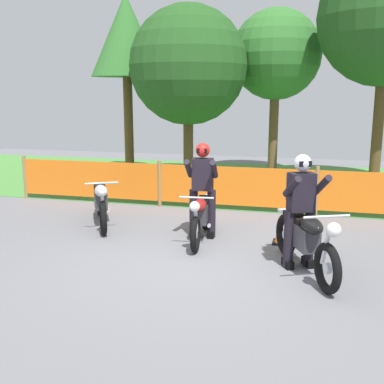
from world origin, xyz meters
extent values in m
cube|color=slate|center=(0.00, 0.00, -0.01)|extent=(24.00, 24.00, 0.02)
cube|color=#4C8C3D|center=(0.00, 6.66, 0.01)|extent=(24.00, 6.92, 0.01)
cylinder|color=#997547|center=(-5.15, 3.19, 0.53)|extent=(0.08, 0.08, 1.05)
cylinder|color=#997547|center=(-1.72, 3.19, 0.53)|extent=(0.08, 0.08, 1.05)
cylinder|color=#997547|center=(1.72, 3.19, 0.53)|extent=(0.08, 0.08, 1.05)
cube|color=orange|center=(-3.44, 3.19, 0.54)|extent=(3.36, 0.02, 0.85)
cube|color=orange|center=(0.00, 3.19, 0.54)|extent=(3.36, 0.02, 0.85)
cylinder|color=brown|center=(-3.95, 7.02, 1.50)|extent=(0.28, 0.28, 3.00)
cone|color=#33702D|center=(-3.95, 7.02, 4.20)|extent=(2.16, 2.16, 2.40)
cylinder|color=brown|center=(-1.83, 6.23, 1.06)|extent=(0.28, 0.28, 2.12)
sphere|color=#23511E|center=(-1.83, 6.23, 3.27)|extent=(3.26, 3.26, 3.26)
cylinder|color=brown|center=(0.42, 7.93, 1.35)|extent=(0.28, 0.28, 2.70)
sphere|color=#33702D|center=(0.42, 7.93, 3.63)|extent=(2.67, 2.67, 2.67)
cylinder|color=brown|center=(3.24, 6.50, 1.59)|extent=(0.28, 0.28, 3.18)
torus|color=black|center=(1.84, -0.79, 0.34)|extent=(0.38, 0.66, 0.67)
cylinder|color=silver|center=(1.84, -0.79, 0.34)|extent=(0.12, 0.16, 0.15)
torus|color=black|center=(1.24, 0.55, 0.34)|extent=(0.38, 0.66, 0.67)
cylinder|color=silver|center=(1.24, 0.55, 0.34)|extent=(0.12, 0.16, 0.15)
cube|color=#38383D|center=(1.52, -0.07, 0.52)|extent=(0.49, 0.68, 0.34)
ellipsoid|color=black|center=(1.62, -0.29, 0.75)|extent=(0.45, 0.60, 0.23)
cube|color=black|center=(1.41, 0.17, 0.72)|extent=(0.45, 0.63, 0.10)
cube|color=silver|center=(1.24, 0.55, 0.70)|extent=(0.31, 0.41, 0.04)
cylinder|color=silver|center=(1.81, -0.73, 0.64)|extent=(0.15, 0.25, 0.60)
sphere|color=white|center=(1.88, -0.89, 0.88)|extent=(0.25, 0.25, 0.19)
cylinder|color=silver|center=(1.80, -0.69, 1.00)|extent=(0.59, 0.29, 0.03)
cylinder|color=silver|center=(1.52, 0.27, 0.27)|extent=(0.30, 0.56, 0.07)
torus|color=black|center=(-2.03, 0.85, 0.32)|extent=(0.39, 0.61, 0.63)
cylinder|color=silver|center=(-2.03, 0.85, 0.32)|extent=(0.12, 0.15, 0.14)
torus|color=black|center=(-2.68, 2.08, 0.32)|extent=(0.39, 0.61, 0.63)
cylinder|color=silver|center=(-2.68, 2.08, 0.32)|extent=(0.12, 0.15, 0.14)
cube|color=#38383D|center=(-2.38, 1.51, 0.50)|extent=(0.49, 0.64, 0.32)
ellipsoid|color=#B7B7C1|center=(-2.27, 1.31, 0.71)|extent=(0.45, 0.57, 0.22)
cube|color=black|center=(-2.50, 1.73, 0.68)|extent=(0.45, 0.59, 0.10)
cube|color=silver|center=(-2.68, 2.08, 0.66)|extent=(0.31, 0.39, 0.04)
cylinder|color=silver|center=(-2.06, 0.90, 0.60)|extent=(0.16, 0.23, 0.56)
sphere|color=white|center=(-1.99, 0.76, 0.83)|extent=(0.24, 0.24, 0.18)
cylinder|color=silver|center=(-2.08, 0.94, 0.94)|extent=(0.54, 0.30, 0.03)
cylinder|color=silver|center=(-2.40, 1.84, 0.25)|extent=(0.31, 0.51, 0.07)
torus|color=black|center=(-0.18, 0.34, 0.30)|extent=(0.16, 0.61, 0.60)
cylinder|color=silver|center=(-0.18, 0.34, 0.30)|extent=(0.07, 0.14, 0.13)
torus|color=black|center=(-0.30, 1.64, 0.30)|extent=(0.16, 0.61, 0.60)
cylinder|color=silver|center=(-0.30, 1.64, 0.30)|extent=(0.07, 0.14, 0.13)
cube|color=#38383D|center=(-0.25, 1.04, 0.47)|extent=(0.27, 0.58, 0.30)
ellipsoid|color=maroon|center=(-0.23, 0.82, 0.67)|extent=(0.27, 0.50, 0.21)
cube|color=black|center=(-0.27, 1.27, 0.65)|extent=(0.25, 0.54, 0.09)
cube|color=silver|center=(-0.30, 1.64, 0.63)|extent=(0.18, 0.35, 0.04)
cylinder|color=silver|center=(-0.19, 0.39, 0.57)|extent=(0.07, 0.22, 0.53)
sphere|color=white|center=(-0.18, 0.24, 0.79)|extent=(0.18, 0.18, 0.17)
cylinder|color=silver|center=(-0.19, 0.43, 0.89)|extent=(0.56, 0.08, 0.03)
cylinder|color=silver|center=(-0.14, 1.33, 0.24)|extent=(0.11, 0.52, 0.07)
cylinder|color=black|center=(1.60, 0.14, 0.43)|extent=(0.20, 0.20, 0.86)
cube|color=black|center=(1.60, 0.14, 0.06)|extent=(0.21, 0.28, 0.12)
cylinder|color=black|center=(1.31, 0.01, 0.43)|extent=(0.20, 0.20, 0.86)
cube|color=black|center=(1.31, 0.01, 0.06)|extent=(0.21, 0.28, 0.12)
cube|color=black|center=(1.45, 0.07, 1.14)|extent=(0.43, 0.37, 0.56)
cylinder|color=black|center=(1.73, 0.00, 1.26)|extent=(0.29, 0.48, 0.38)
cylinder|color=black|center=(1.33, -0.18, 1.26)|extent=(0.29, 0.48, 0.38)
sphere|color=silver|center=(1.45, 0.07, 1.56)|extent=(0.33, 0.33, 0.25)
cube|color=black|center=(1.50, -0.02, 1.56)|extent=(0.18, 0.10, 0.08)
cube|color=brown|center=(1.38, 0.23, 1.18)|extent=(0.32, 0.26, 0.40)
cylinder|color=black|center=(-0.10, 1.19, 0.43)|extent=(0.16, 0.16, 0.86)
cube|color=black|center=(-0.10, 1.19, 0.06)|extent=(0.13, 0.27, 0.12)
cylinder|color=black|center=(-0.42, 1.16, 0.43)|extent=(0.16, 0.16, 0.86)
cube|color=black|center=(-0.42, 1.16, 0.06)|extent=(0.13, 0.27, 0.12)
cube|color=black|center=(-0.26, 1.18, 1.14)|extent=(0.38, 0.27, 0.56)
cylinder|color=black|center=(-0.03, 1.02, 1.26)|extent=(0.14, 0.49, 0.38)
cylinder|color=black|center=(-0.46, 0.98, 1.26)|extent=(0.14, 0.49, 0.38)
sphere|color=red|center=(-0.26, 1.18, 1.56)|extent=(0.27, 0.27, 0.25)
cube|color=black|center=(-0.25, 1.08, 1.56)|extent=(0.18, 0.05, 0.08)
cube|color=#194C47|center=(-0.28, 1.34, 1.18)|extent=(0.29, 0.18, 0.40)
cube|color=black|center=(1.16, 1.14, 0.01)|extent=(0.32, 0.32, 0.03)
cone|color=orange|center=(1.16, 1.14, 0.28)|extent=(0.26, 0.26, 0.50)
cylinder|color=white|center=(1.16, 1.14, 0.31)|extent=(0.15, 0.15, 0.06)
camera|label=1|loc=(1.55, -6.79, 2.57)|focal=44.25mm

